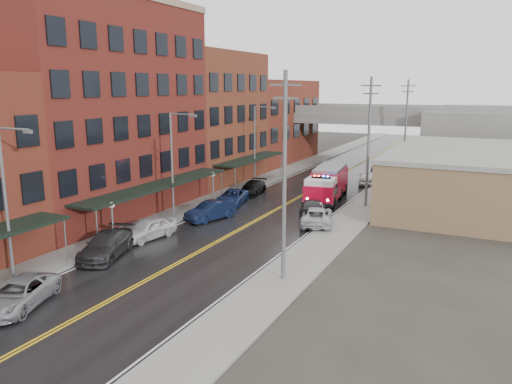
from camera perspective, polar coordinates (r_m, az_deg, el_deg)
The scene contains 32 objects.
road at distance 45.49m, azimuth 2.05°, elevation -2.17°, with size 11.00×160.00×0.02m, color black.
sidewalk_left at distance 48.78m, azimuth -5.82°, elevation -1.18°, with size 3.00×160.00×0.15m, color slate.
sidewalk_right at distance 43.16m, azimuth 10.97°, elevation -3.08°, with size 3.00×160.00×0.15m, color slate.
curb_left at distance 47.96m, azimuth -4.14°, elevation -1.38°, with size 0.30×160.00×0.15m, color gray.
curb_right at distance 43.59m, azimuth 8.87°, elevation -2.85°, with size 0.30×160.00×0.15m, color gray.
brick_building_b at distance 45.63m, azimuth -17.28°, elevation 8.78°, with size 9.00×20.00×18.00m, color maroon.
brick_building_c at distance 59.72m, azimuth -5.62°, elevation 8.44°, with size 9.00×15.00×15.00m, color brown.
brick_building_far at distance 75.28m, azimuth 1.40°, elevation 8.06°, with size 9.00×20.00×12.00m, color #5F2819.
tan_building at distance 51.17m, azimuth 23.48°, elevation 1.27°, with size 14.00×22.00×5.00m, color olive.
right_far_block at distance 80.72m, azimuth 26.01°, elevation 5.70°, with size 18.00×30.00×8.00m, color slate.
awning_1 at distance 42.63m, azimuth -11.04°, elevation 0.75°, with size 2.60×18.00×3.09m.
awning_2 at distance 57.38m, azimuth -0.55°, elevation 3.82°, with size 2.60×13.00×3.09m.
globe_lamp_1 at distance 36.82m, azimuth -16.13°, elevation -2.35°, with size 0.44×0.44×3.12m.
globe_lamp_2 at distance 47.87m, azimuth -4.96°, elevation 1.32°, with size 0.44×0.44×3.12m.
street_lamp_0 at distance 31.02m, azimuth -26.49°, elevation -0.33°, with size 2.64×0.22×9.00m.
street_lamp_1 at distance 42.51m, azimuth -9.33°, elevation 3.79°, with size 2.64×0.22×9.00m.
street_lamp_2 at distance 56.25m, azimuth 0.08°, elevation 5.91°, with size 2.64×0.22×9.00m.
utility_pole_0 at distance 27.91m, azimuth 3.27°, elevation 2.02°, with size 1.80×0.24×12.00m.
utility_pole_1 at distance 46.86m, azimuth 12.75°, elevation 5.78°, with size 1.80×0.24×12.00m.
utility_pole_2 at distance 66.42m, azimuth 16.74°, elevation 7.31°, with size 1.80×0.24×12.00m.
overpass at distance 74.72m, azimuth 12.12°, elevation 7.76°, with size 40.00×10.00×7.50m.
fire_truck at distance 49.75m, azimuth 8.11°, elevation 0.98°, with size 4.33×9.05×3.21m.
parked_car_left_2 at distance 28.76m, azimuth -25.52°, elevation -10.48°, with size 2.34×5.08×1.41m, color gray.
parked_car_left_3 at distance 34.72m, azimuth -16.71°, elevation -5.82°, with size 2.27×5.58×1.62m, color #262628.
parked_car_left_4 at distance 37.96m, azimuth -12.20°, elevation -4.11°, with size 1.84×4.59×1.56m, color silver.
parked_car_left_5 at distance 42.47m, azimuth -5.21°, elevation -2.16°, with size 1.66×4.77×1.57m, color black.
parked_car_left_6 at distance 48.07m, azimuth -2.74°, elevation -0.58°, with size 2.29×4.96×1.38m, color navy.
parked_car_left_7 at distance 52.40m, azimuth -0.39°, elevation 0.49°, with size 1.93×4.75×1.38m, color black.
parked_car_right_0 at distance 41.10m, azimuth 6.92°, elevation -2.74°, with size 2.48×5.37×1.49m, color #B1B2B9.
parked_car_right_1 at distance 43.81m, azimuth 6.45°, elevation -1.80°, with size 2.11×5.19×1.51m, color #29292C.
parked_car_right_2 at distance 59.00m, azimuth 12.60°, elevation 1.59°, with size 1.86×4.63×1.58m, color silver.
parked_car_right_3 at distance 63.96m, azimuth 13.73°, elevation 2.24°, with size 1.45×4.16×1.37m, color black.
Camera 1 is at (17.70, -10.41, 11.11)m, focal length 35.00 mm.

